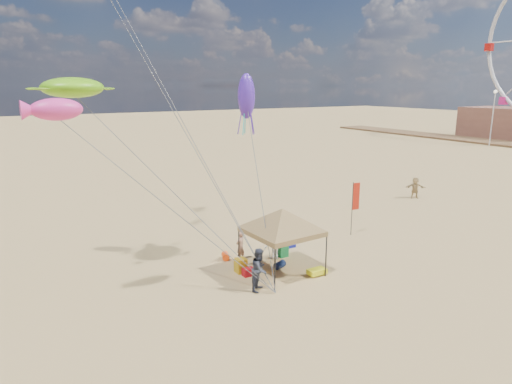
% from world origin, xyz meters
% --- Properties ---
extents(ground, '(280.00, 280.00, 0.00)m').
position_xyz_m(ground, '(0.00, 0.00, 0.00)').
color(ground, tan).
rests_on(ground, ground).
extents(canopy_tent, '(6.02, 6.02, 3.72)m').
position_xyz_m(canopy_tent, '(1.02, 2.30, 3.10)').
color(canopy_tent, black).
rests_on(canopy_tent, ground).
extents(feather_flag, '(0.50, 0.10, 3.29)m').
position_xyz_m(feather_flag, '(7.98, 4.83, 2.19)').
color(feather_flag, black).
rests_on(feather_flag, ground).
extents(cooler_red, '(0.54, 0.38, 0.38)m').
position_xyz_m(cooler_red, '(-0.55, 2.80, 0.19)').
color(cooler_red, '#A50D15').
rests_on(cooler_red, ground).
extents(cooler_blue, '(0.54, 0.38, 0.38)m').
position_xyz_m(cooler_blue, '(3.42, 5.00, 0.19)').
color(cooler_blue, '#111990').
rests_on(cooler_blue, ground).
extents(bag_navy, '(0.69, 0.54, 0.36)m').
position_xyz_m(bag_navy, '(1.25, 2.79, 0.18)').
color(bag_navy, '#0E1A3E').
rests_on(bag_navy, ground).
extents(bag_orange, '(0.54, 0.69, 0.36)m').
position_xyz_m(bag_orange, '(-0.53, 5.23, 0.18)').
color(bag_orange, '#FF470E').
rests_on(bag_orange, ground).
extents(chair_green, '(0.50, 0.50, 0.70)m').
position_xyz_m(chair_green, '(2.27, 4.08, 0.35)').
color(chair_green, '#177F3D').
rests_on(chair_green, ground).
extents(chair_yellow, '(0.50, 0.50, 0.70)m').
position_xyz_m(chair_yellow, '(-0.65, 3.35, 0.35)').
color(chair_yellow, gold).
rests_on(chair_yellow, ground).
extents(crate_grey, '(0.34, 0.30, 0.28)m').
position_xyz_m(crate_grey, '(2.25, 1.19, 0.14)').
color(crate_grey, gray).
rests_on(crate_grey, ground).
extents(beach_cart, '(0.90, 0.50, 0.24)m').
position_xyz_m(beach_cart, '(2.29, 1.16, 0.20)').
color(beach_cart, yellow).
rests_on(beach_cart, ground).
extents(person_near_a, '(0.68, 0.58, 1.58)m').
position_xyz_m(person_near_a, '(0.05, 4.67, 0.79)').
color(person_near_a, tan).
rests_on(person_near_a, ground).
extents(person_near_b, '(1.19, 1.16, 1.93)m').
position_xyz_m(person_near_b, '(-0.87, 1.23, 0.96)').
color(person_near_b, '#343847').
rests_on(person_near_b, ground).
extents(person_near_c, '(1.20, 0.81, 1.72)m').
position_xyz_m(person_near_c, '(1.75, 4.05, 0.86)').
color(person_near_c, white).
rests_on(person_near_c, ground).
extents(person_far_c, '(1.59, 1.34, 1.72)m').
position_xyz_m(person_far_c, '(18.62, 9.24, 0.86)').
color(person_far_c, tan).
rests_on(person_far_c, ground).
extents(building_north, '(10.00, 14.00, 5.20)m').
position_xyz_m(building_north, '(67.00, 30.00, 2.60)').
color(building_north, '#8C5947').
rests_on(building_north, ground).
extents(lamp_north, '(0.50, 0.50, 8.25)m').
position_xyz_m(lamp_north, '(55.00, 26.00, 5.52)').
color(lamp_north, silver).
rests_on(lamp_north, ground).
extents(turtle_kite, '(3.18, 2.86, 0.88)m').
position_xyz_m(turtle_kite, '(-7.09, 6.48, 8.75)').
color(turtle_kite, '#6BC613').
rests_on(turtle_kite, ground).
extents(fish_kite, '(1.98, 1.26, 0.81)m').
position_xyz_m(fish_kite, '(-8.21, 3.32, 8.00)').
color(fish_kite, '#F73799').
rests_on(fish_kite, ground).
extents(squid_kite, '(1.09, 1.09, 2.25)m').
position_xyz_m(squid_kite, '(0.98, 5.59, 8.32)').
color(squid_kite, '#5328BF').
rests_on(squid_kite, ground).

